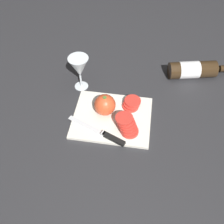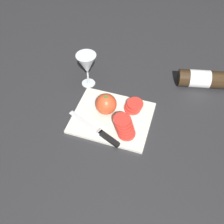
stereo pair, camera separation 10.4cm
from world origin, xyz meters
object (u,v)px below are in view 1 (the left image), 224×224
(knife, at_px, (107,136))
(tomato_slice_stack_near, at_px, (131,103))
(wine_bottle, at_px, (194,70))
(whole_tomato, at_px, (105,105))
(tomato_slice_stack_far, at_px, (127,125))
(wine_glass, at_px, (79,68))

(knife, relative_size, tomato_slice_stack_near, 3.01)
(wine_bottle, xyz_separation_m, tomato_slice_stack_near, (0.27, 0.24, -0.01))
(wine_bottle, relative_size, whole_tomato, 3.83)
(wine_bottle, relative_size, knife, 1.38)
(wine_bottle, relative_size, tomato_slice_stack_far, 3.56)
(wine_glass, relative_size, tomato_slice_stack_near, 1.98)
(wine_bottle, distance_m, tomato_slice_stack_far, 0.45)
(whole_tomato, bearing_deg, wine_bottle, -141.95)
(knife, xyz_separation_m, tomato_slice_stack_far, (-0.07, -0.05, 0.02))
(wine_bottle, relative_size, tomato_slice_stack_near, 4.16)
(whole_tomato, bearing_deg, wine_glass, -46.88)
(tomato_slice_stack_near, xyz_separation_m, tomato_slice_stack_far, (0.01, 0.12, 0.01))
(wine_glass, height_order, tomato_slice_stack_near, wine_glass)
(tomato_slice_stack_far, bearing_deg, wine_bottle, -126.76)
(wine_glass, xyz_separation_m, knife, (-0.16, 0.26, -0.09))
(whole_tomato, xyz_separation_m, knife, (-0.03, 0.12, -0.04))
(wine_bottle, bearing_deg, tomato_slice_stack_far, 53.24)
(tomato_slice_stack_near, relative_size, tomato_slice_stack_far, 0.86)
(whole_tomato, distance_m, knife, 0.13)
(knife, distance_m, tomato_slice_stack_near, 0.19)
(whole_tomato, xyz_separation_m, tomato_slice_stack_near, (-0.10, -0.05, -0.03))
(wine_glass, xyz_separation_m, tomato_slice_stack_far, (-0.23, 0.22, -0.07))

